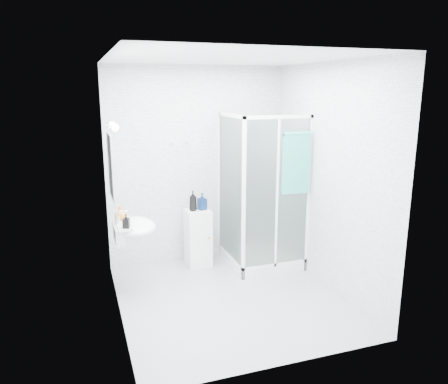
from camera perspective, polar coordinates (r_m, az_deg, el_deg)
name	(u,v)px	position (r m, az deg, el deg)	size (l,w,h in m)	color
room	(230,186)	(4.62, 0.82, 0.82)	(2.40, 2.60, 2.60)	silver
shower_enclosure	(258,234)	(5.77, 4.50, -5.43)	(0.90, 0.95, 2.00)	white
wall_basin	(133,228)	(4.96, -11.83, -4.62)	(0.46, 0.56, 0.35)	white
mirror	(111,166)	(4.77, -14.60, 3.24)	(0.02, 0.60, 0.70)	white
vanity_lights	(113,126)	(4.72, -14.29, 8.31)	(0.10, 0.40, 0.08)	silver
wall_hooks	(179,143)	(5.68, -5.86, 6.39)	(0.23, 0.06, 0.03)	silver
storage_cabinet	(198,238)	(5.82, -3.40, -5.98)	(0.32, 0.34, 0.75)	white
hand_towel	(296,162)	(5.31, 9.41, 3.95)	(0.35, 0.05, 0.75)	teal
shampoo_bottle_a	(193,201)	(5.66, -4.08, -1.15)	(0.10, 0.10, 0.27)	black
shampoo_bottle_b	(202,201)	(5.71, -2.87, -1.24)	(0.10, 0.10, 0.22)	#0C1E4A
soap_dispenser_orange	(120,213)	(5.00, -13.41, -2.72)	(0.13, 0.13, 0.17)	orange
soap_dispenser_black	(126,221)	(4.73, -12.65, -3.72)	(0.07, 0.07, 0.15)	black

